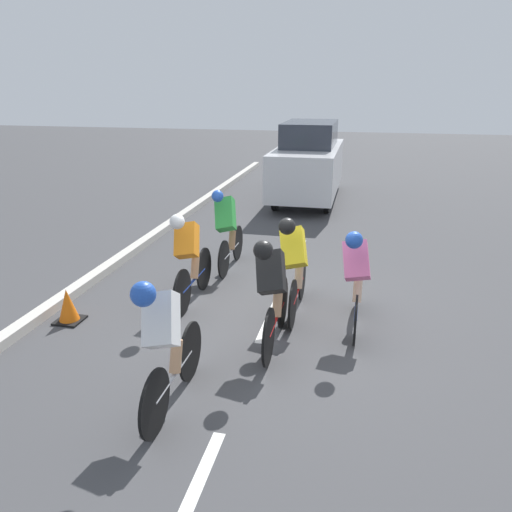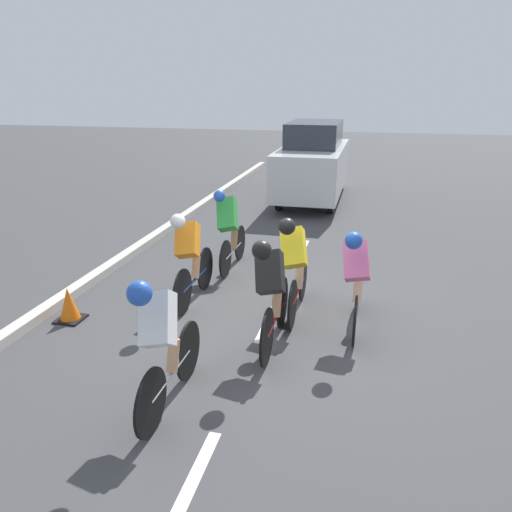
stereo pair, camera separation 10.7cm
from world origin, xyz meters
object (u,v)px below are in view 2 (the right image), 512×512
at_px(support_car, 313,162).
at_px(cyclist_white, 161,338).
at_px(cyclist_yellow, 295,263).
at_px(traffic_cone, 69,305).
at_px(cyclist_green, 229,227).
at_px(cyclist_black, 271,290).
at_px(cyclist_orange, 190,256).
at_px(cyclist_pink, 356,277).

bearing_deg(support_car, cyclist_white, 88.70).
height_order(cyclist_yellow, traffic_cone, cyclist_yellow).
height_order(cyclist_green, cyclist_yellow, cyclist_yellow).
relative_size(cyclist_black, traffic_cone, 3.51).
xyz_separation_m(cyclist_black, traffic_cone, (2.93, -0.08, -0.55)).
bearing_deg(support_car, cyclist_yellow, 95.32).
distance_m(cyclist_white, traffic_cone, 2.70).
xyz_separation_m(support_car, traffic_cone, (2.35, 8.55, -0.86)).
relative_size(support_car, traffic_cone, 9.20).
bearing_deg(cyclist_orange, cyclist_black, 144.17).
xyz_separation_m(cyclist_yellow, traffic_cone, (3.06, 0.92, -0.56)).
height_order(cyclist_orange, cyclist_yellow, cyclist_yellow).
relative_size(cyclist_orange, support_car, 0.38).
height_order(cyclist_black, support_car, support_car).
relative_size(cyclist_orange, cyclist_pink, 1.02).
distance_m(cyclist_orange, traffic_cone, 1.84).
xyz_separation_m(cyclist_pink, cyclist_yellow, (0.87, -0.27, 0.03)).
xyz_separation_m(cyclist_yellow, support_car, (0.71, -7.63, 0.30)).
bearing_deg(cyclist_yellow, support_car, -84.68).
xyz_separation_m(cyclist_orange, cyclist_pink, (-2.45, 0.32, 0.01)).
xyz_separation_m(cyclist_green, traffic_cone, (1.63, 2.52, -0.54)).
xyz_separation_m(cyclist_green, cyclist_pink, (-2.30, 1.87, -0.02)).
distance_m(cyclist_green, support_car, 6.08).
bearing_deg(cyclist_black, cyclist_orange, -35.83).
height_order(cyclist_black, cyclist_orange, cyclist_black).
height_order(cyclist_black, cyclist_pink, cyclist_black).
bearing_deg(cyclist_orange, traffic_cone, 33.43).
distance_m(cyclist_pink, cyclist_yellow, 0.91).
bearing_deg(support_car, traffic_cone, 74.65).
height_order(cyclist_black, cyclist_yellow, cyclist_yellow).
xyz_separation_m(cyclist_orange, traffic_cone, (1.47, 0.97, -0.52)).
relative_size(cyclist_black, cyclist_white, 1.03).
xyz_separation_m(cyclist_black, cyclist_orange, (1.46, -1.05, -0.03)).
bearing_deg(cyclist_yellow, cyclist_green, -48.23).
bearing_deg(support_car, cyclist_pink, 101.28).
bearing_deg(traffic_cone, cyclist_white, 143.47).
xyz_separation_m(cyclist_white, traffic_cone, (2.12, -1.57, -0.56)).
bearing_deg(cyclist_green, support_car, -96.82).
xyz_separation_m(cyclist_pink, support_car, (1.58, -7.90, 0.33)).
distance_m(cyclist_black, support_car, 8.66).
distance_m(cyclist_orange, cyclist_yellow, 1.59).
distance_m(cyclist_green, cyclist_orange, 1.56).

